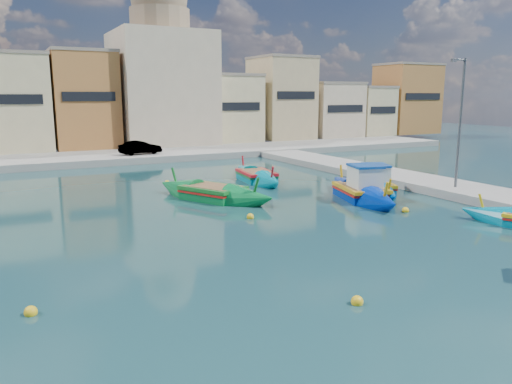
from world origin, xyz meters
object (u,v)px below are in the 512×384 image
object	(u,v)px
luzzu_blue_cabin	(361,192)
luzzu_green	(213,194)
luzzu_turquoise_cabin	(373,187)
luzzu_cyan_mid	(256,177)
church_block	(162,72)
quay_street_lamp	(460,123)

from	to	relation	value
luzzu_blue_cabin	luzzu_green	size ratio (longest dim) A/B	1.05
luzzu_turquoise_cabin	luzzu_cyan_mid	world-z (taller)	luzzu_turquoise_cabin
luzzu_cyan_mid	church_block	bearing A→B (deg)	88.18
quay_street_lamp	luzzu_green	world-z (taller)	quay_street_lamp
luzzu_green	quay_street_lamp	bearing A→B (deg)	-22.55
church_block	luzzu_turquoise_cabin	size ratio (longest dim) A/B	2.21
luzzu_blue_cabin	luzzu_turquoise_cabin	bearing A→B (deg)	33.55
luzzu_green	luzzu_cyan_mid	bearing A→B (deg)	40.90
quay_street_lamp	luzzu_cyan_mid	xyz separation A→B (m)	(-8.20, 10.01, -4.07)
luzzu_cyan_mid	luzzu_green	xyz separation A→B (m)	(-5.16, -4.47, 0.03)
quay_street_lamp	luzzu_turquoise_cabin	distance (m)	6.22
luzzu_turquoise_cabin	luzzu_green	bearing A→B (deg)	165.75
church_block	quay_street_lamp	size ratio (longest dim) A/B	2.39
luzzu_blue_cabin	quay_street_lamp	bearing A→B (deg)	-16.66
luzzu_turquoise_cabin	luzzu_blue_cabin	size ratio (longest dim) A/B	0.95
luzzu_turquoise_cabin	luzzu_blue_cabin	xyz separation A→B (m)	(-2.07, -1.37, 0.05)
luzzu_green	luzzu_blue_cabin	bearing A→B (deg)	-26.64
luzzu_turquoise_cabin	luzzu_cyan_mid	size ratio (longest dim) A/B	1.01
quay_street_lamp	luzzu_blue_cabin	distance (m)	7.14
luzzu_green	church_block	bearing A→B (deg)	78.25
luzzu_blue_cabin	luzzu_cyan_mid	distance (m)	8.68
quay_street_lamp	luzzu_green	bearing A→B (deg)	157.45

